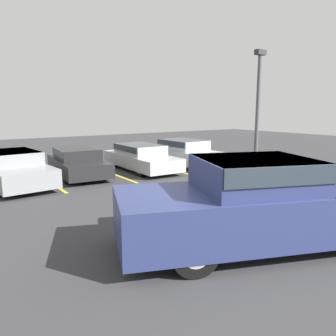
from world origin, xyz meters
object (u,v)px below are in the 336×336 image
Objects in this scene: light_post at (258,96)px; parked_sedan_a at (13,167)px; parked_sedan_c at (141,156)px; parked_sedan_d at (184,152)px; traffic_cone at (330,187)px; parked_sedan_b at (78,161)px; pickup_truck at (268,203)px.

parked_sedan_a is at bearing -177.32° from light_post.
parked_sedan_d is at bearing 88.87° from parked_sedan_c.
traffic_cone is (2.65, -7.65, -0.31)m from parked_sedan_c.
light_post is (6.05, 0.59, 2.90)m from parked_sedan_d.
parked_sedan_d is at bearing 84.80° from parked_sedan_a.
parked_sedan_c is 0.75× the size of light_post.
parked_sedan_a is 11.07m from traffic_cone.
parked_sedan_c is (2.91, -0.27, 0.01)m from parked_sedan_b.
pickup_truck is 9.48m from parked_sedan_a.
parked_sedan_c reaches higher than parked_sedan_b.
parked_sedan_d is 7.56m from traffic_cone.
pickup_truck reaches higher than parked_sedan_d.
parked_sedan_b is 6.23× the size of traffic_cone.
traffic_cone is (4.79, 1.37, -0.59)m from pickup_truck.
pickup_truck is at bearing 15.05° from parked_sedan_a.
parked_sedan_a is 0.75× the size of light_post.
parked_sedan_b is at bearing 93.66° from parked_sedan_a.
parked_sedan_d is (4.60, 8.93, -0.23)m from pickup_truck.
parked_sedan_c is at bearing 109.11° from traffic_cone.
parked_sedan_c is 2.46m from parked_sedan_d.
light_post is at bearing 94.33° from parked_sedan_d.
parked_sedan_c is at bearing 97.74° from pickup_truck.
parked_sedan_c is 1.04× the size of parked_sedan_d.
parked_sedan_b is 5.38m from parked_sedan_d.
traffic_cone is at bearing 39.88° from parked_sedan_b.
parked_sedan_a is 6.72× the size of traffic_cone.
light_post is at bearing 94.42° from parked_sedan_c.
parked_sedan_d is 6.73m from light_post.
pickup_truck reaches higher than parked_sedan_a.
parked_sedan_b is at bearing -95.10° from parked_sedan_d.
parked_sedan_a is 5.49m from parked_sedan_c.
pickup_truck is 9.25× the size of traffic_cone.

